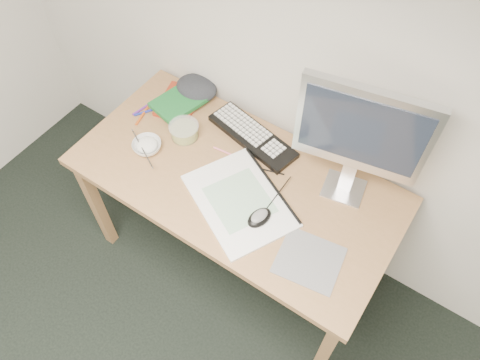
{
  "coord_description": "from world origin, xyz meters",
  "views": [
    {
      "loc": [
        0.44,
        0.48,
        2.36
      ],
      "look_at": [
        -0.17,
        1.39,
        0.83
      ],
      "focal_mm": 35.0,
      "sensor_mm": 36.0,
      "label": 1
    }
  ],
  "objects_px": {
    "keyboard": "(253,136)",
    "rice_bowl": "(147,146)",
    "desk": "(236,189)",
    "sketchpad": "(240,201)",
    "monitor": "(361,134)"
  },
  "relations": [
    {
      "from": "desk",
      "to": "rice_bowl",
      "type": "bearing_deg",
      "value": -168.22
    },
    {
      "from": "keyboard",
      "to": "monitor",
      "type": "height_order",
      "value": "monitor"
    },
    {
      "from": "keyboard",
      "to": "monitor",
      "type": "xyz_separation_m",
      "value": [
        0.47,
        -0.02,
        0.34
      ]
    },
    {
      "from": "desk",
      "to": "sketchpad",
      "type": "bearing_deg",
      "value": -47.24
    },
    {
      "from": "monitor",
      "to": "keyboard",
      "type": "bearing_deg",
      "value": 166.65
    },
    {
      "from": "desk",
      "to": "sketchpad",
      "type": "xyz_separation_m",
      "value": [
        0.08,
        -0.09,
        0.09
      ]
    },
    {
      "from": "desk",
      "to": "monitor",
      "type": "bearing_deg",
      "value": 27.16
    },
    {
      "from": "desk",
      "to": "rice_bowl",
      "type": "height_order",
      "value": "rice_bowl"
    },
    {
      "from": "sketchpad",
      "to": "monitor",
      "type": "xyz_separation_m",
      "value": [
        0.32,
        0.29,
        0.34
      ]
    },
    {
      "from": "desk",
      "to": "keyboard",
      "type": "relative_size",
      "value": 3.17
    },
    {
      "from": "keyboard",
      "to": "rice_bowl",
      "type": "height_order",
      "value": "rice_bowl"
    },
    {
      "from": "sketchpad",
      "to": "keyboard",
      "type": "xyz_separation_m",
      "value": [
        -0.14,
        0.31,
        0.01
      ]
    },
    {
      "from": "sketchpad",
      "to": "rice_bowl",
      "type": "relative_size",
      "value": 3.51
    },
    {
      "from": "monitor",
      "to": "rice_bowl",
      "type": "distance_m",
      "value": 0.93
    },
    {
      "from": "sketchpad",
      "to": "monitor",
      "type": "height_order",
      "value": "monitor"
    }
  ]
}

